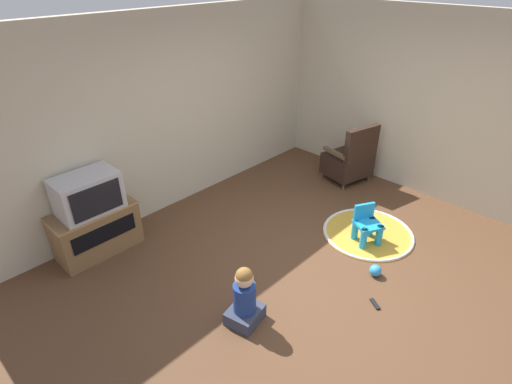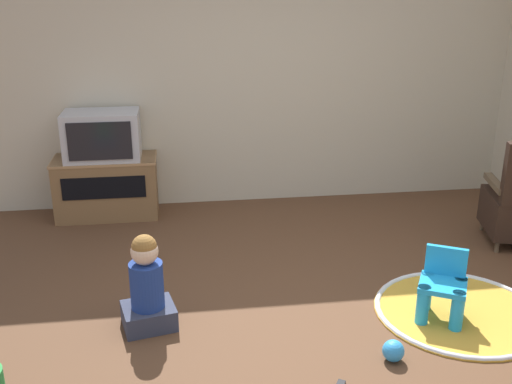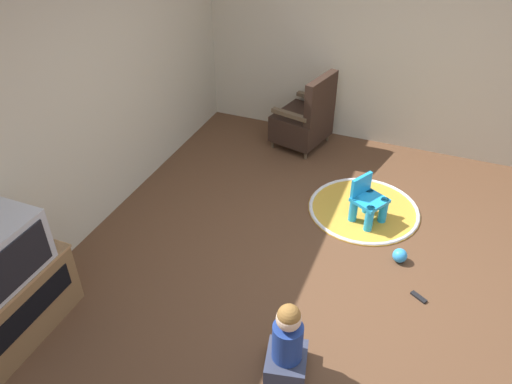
# 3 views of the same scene
# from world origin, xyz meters

# --- Properties ---
(ground_plane) EXTENTS (30.00, 30.00, 0.00)m
(ground_plane) POSITION_xyz_m (0.00, 0.00, 0.00)
(ground_plane) COLOR brown
(wall_back) EXTENTS (5.67, 0.12, 2.63)m
(wall_back) POSITION_xyz_m (-0.17, 2.52, 1.32)
(wall_back) COLOR beige
(wall_back) RESTS_ON ground_plane
(tv_cabinet) EXTENTS (0.98, 0.48, 0.59)m
(tv_cabinet) POSITION_xyz_m (-1.58, 2.21, 0.31)
(tv_cabinet) COLOR brown
(tv_cabinet) RESTS_ON ground_plane
(television) EXTENTS (0.70, 0.45, 0.45)m
(television) POSITION_xyz_m (-1.58, 2.20, 0.81)
(television) COLOR #B7B7BC
(television) RESTS_ON tv_cabinet
(yellow_kid_chair) EXTENTS (0.41, 0.40, 0.49)m
(yellow_kid_chair) POSITION_xyz_m (0.86, -0.05, 0.21)
(yellow_kid_chair) COLOR #1E99DB
(yellow_kid_chair) RESTS_ON ground_plane
(play_mat) EXTENTS (1.18, 1.18, 0.04)m
(play_mat) POSITION_xyz_m (1.02, 0.00, 0.01)
(play_mat) COLOR gold
(play_mat) RESTS_ON ground_plane
(child_watching_left) EXTENTS (0.39, 0.36, 0.67)m
(child_watching_left) POSITION_xyz_m (-1.12, 0.13, 0.29)
(child_watching_left) COLOR #33384C
(child_watching_left) RESTS_ON ground_plane
(toy_ball) EXTENTS (0.14, 0.14, 0.14)m
(toy_ball) POSITION_xyz_m (0.37, -0.47, 0.07)
(toy_ball) COLOR #3399E5
(toy_ball) RESTS_ON ground_plane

